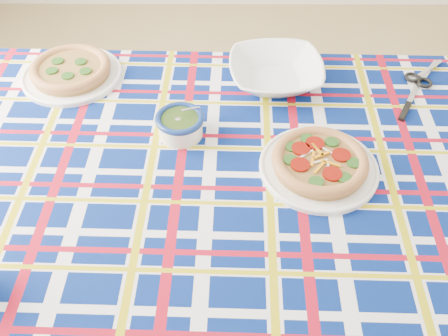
{
  "coord_description": "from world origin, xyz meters",
  "views": [
    {
      "loc": [
        -0.41,
        -1.24,
        1.72
      ],
      "look_at": [
        -0.42,
        -0.35,
        0.79
      ],
      "focal_mm": 40.0,
      "sensor_mm": 36.0,
      "label": 1
    }
  ],
  "objects_px": {
    "main_focaccia_plate": "(320,162)",
    "pesto_bowl": "(180,123)",
    "serving_bowl": "(276,73)",
    "dining_table": "(239,181)"
  },
  "relations": [
    {
      "from": "main_focaccia_plate",
      "to": "dining_table",
      "type": "bearing_deg",
      "value": 171.5
    },
    {
      "from": "dining_table",
      "to": "main_focaccia_plate",
      "type": "height_order",
      "value": "main_focaccia_plate"
    },
    {
      "from": "dining_table",
      "to": "serving_bowl",
      "type": "xyz_separation_m",
      "value": [
        0.12,
        0.35,
        0.11
      ]
    },
    {
      "from": "dining_table",
      "to": "serving_bowl",
      "type": "distance_m",
      "value": 0.39
    },
    {
      "from": "main_focaccia_plate",
      "to": "pesto_bowl",
      "type": "height_order",
      "value": "pesto_bowl"
    },
    {
      "from": "dining_table",
      "to": "main_focaccia_plate",
      "type": "bearing_deg",
      "value": -7.0
    },
    {
      "from": "main_focaccia_plate",
      "to": "serving_bowl",
      "type": "xyz_separation_m",
      "value": [
        -0.09,
        0.38,
        0.0
      ]
    },
    {
      "from": "serving_bowl",
      "to": "dining_table",
      "type": "bearing_deg",
      "value": -108.57
    },
    {
      "from": "serving_bowl",
      "to": "main_focaccia_plate",
      "type": "bearing_deg",
      "value": -77.03
    },
    {
      "from": "dining_table",
      "to": "main_focaccia_plate",
      "type": "distance_m",
      "value": 0.24
    }
  ]
}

